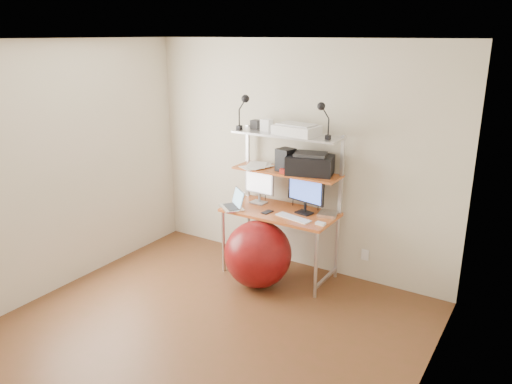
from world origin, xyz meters
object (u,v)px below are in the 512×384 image
(monitor_black, at_px, (306,192))
(printer, at_px, (310,164))
(monitor_silver, at_px, (259,184))
(laptop, at_px, (235,204))
(exercise_ball, at_px, (258,254))

(monitor_black, relative_size, printer, 0.85)
(monitor_silver, distance_m, laptop, 0.36)
(monitor_black, relative_size, laptop, 1.21)
(monitor_black, distance_m, exercise_ball, 0.81)
(monitor_silver, bearing_deg, printer, 8.48)
(laptop, bearing_deg, exercise_ball, 15.95)
(laptop, relative_size, printer, 0.70)
(monitor_black, height_order, exercise_ball, monitor_black)
(monitor_silver, bearing_deg, exercise_ball, -56.03)
(laptop, xyz_separation_m, exercise_ball, (0.40, -0.16, -0.43))
(monitor_silver, height_order, laptop, monitor_silver)
(monitor_silver, distance_m, exercise_ball, 0.80)
(laptop, height_order, exercise_ball, laptop)
(laptop, distance_m, exercise_ball, 0.61)
(exercise_ball, bearing_deg, monitor_black, 52.66)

